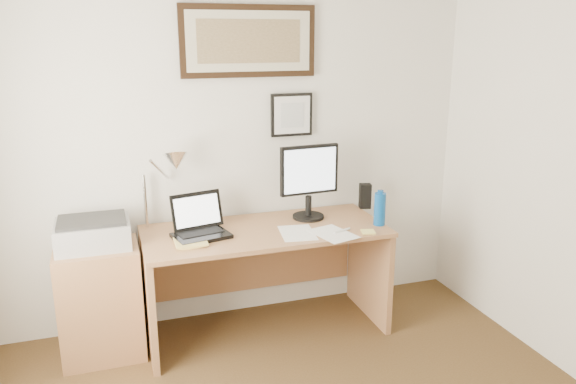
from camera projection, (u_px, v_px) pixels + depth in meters
name	position (u px, v px, depth m)	size (l,w,h in m)	color
wall_back	(229.00, 146.00, 3.88)	(3.50, 0.02, 2.50)	silver
side_cabinet	(101.00, 302.00, 3.54)	(0.50, 0.40, 0.73)	#996640
water_bottle	(380.00, 209.00, 3.77)	(0.08, 0.08, 0.22)	#0B4A97
bottle_cap	(381.00, 192.00, 3.74)	(0.04, 0.04, 0.02)	#0B4A97
speaker	(365.00, 196.00, 4.15)	(0.08, 0.07, 0.18)	black
paper_sheet_a	(297.00, 233.00, 3.64)	(0.22, 0.31, 0.00)	white
paper_sheet_b	(333.00, 234.00, 3.62)	(0.22, 0.31, 0.00)	white
sticky_pad	(368.00, 232.00, 3.64)	(0.09, 0.09, 0.01)	#F7EA75
marker_pen	(342.00, 231.00, 3.66)	(0.02, 0.02, 0.14)	white
book	(174.00, 242.00, 3.46)	(0.19, 0.27, 0.02)	#E0C669
desk	(262.00, 257.00, 3.86)	(1.60, 0.70, 0.75)	#996640
laptop	(200.00, 226.00, 3.59)	(0.38, 0.36, 0.26)	black
lcd_monitor	(309.00, 178.00, 3.86)	(0.42, 0.22, 0.52)	black
printer	(93.00, 233.00, 3.45)	(0.44, 0.34, 0.18)	#A1A1A3
desk_lamp	(173.00, 165.00, 3.60)	(0.29, 0.27, 0.53)	white
picture_large	(249.00, 41.00, 3.71)	(0.92, 0.04, 0.47)	black
picture_small	(292.00, 115.00, 3.93)	(0.30, 0.03, 0.30)	black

